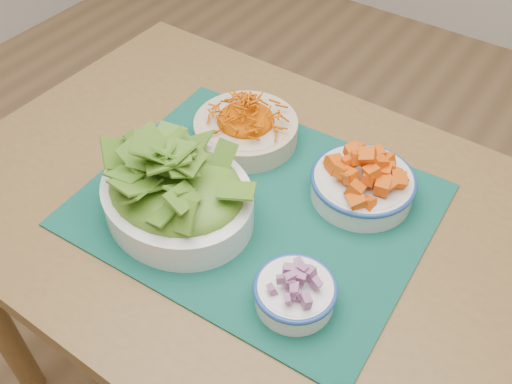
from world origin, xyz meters
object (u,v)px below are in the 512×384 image
placemat (256,205)px  onion_bowl (295,290)px  carrot_bowl (246,124)px  squash_bowl (364,177)px  lettuce_bowl (176,188)px  table (260,244)px

placemat → onion_bowl: (0.17, -0.14, 0.03)m
carrot_bowl → squash_bowl: squash_bowl is taller
carrot_bowl → onion_bowl: 0.39m
squash_bowl → carrot_bowl: bearing=178.1°
carrot_bowl → onion_bowl: size_ratio=1.84×
placemat → carrot_bowl: carrot_bowl is taller
lettuce_bowl → carrot_bowl: bearing=103.8°
squash_bowl → onion_bowl: 0.26m
squash_bowl → lettuce_bowl: (-0.24, -0.22, 0.02)m
placemat → squash_bowl: 0.20m
carrot_bowl → squash_bowl: (0.26, -0.01, 0.01)m
squash_bowl → table: bearing=-137.2°
carrot_bowl → squash_bowl: 0.26m
carrot_bowl → placemat: bearing=-48.8°
table → squash_bowl: (0.13, 0.12, 0.15)m
table → lettuce_bowl: 0.22m
table → placemat: bearing=-173.2°
table → onion_bowl: size_ratio=8.34×
squash_bowl → onion_bowl: (0.02, -0.26, -0.01)m
placemat → onion_bowl: size_ratio=4.15×
carrot_bowl → table: bearing=-46.6°
squash_bowl → placemat: bearing=-138.7°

